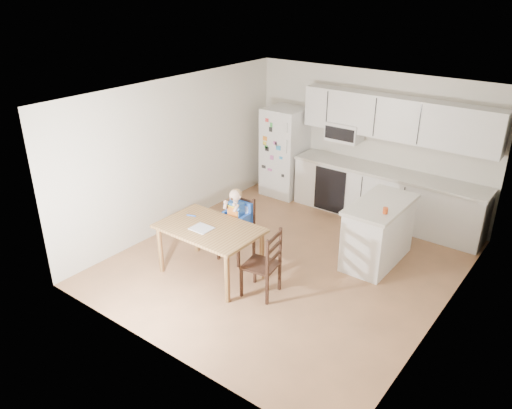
{
  "coord_description": "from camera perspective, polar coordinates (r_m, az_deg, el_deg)",
  "views": [
    {
      "loc": [
        3.52,
        -5.45,
        3.9
      ],
      "look_at": [
        -0.34,
        -0.35,
        0.98
      ],
      "focal_mm": 35.0,
      "sensor_mm": 36.0,
      "label": 1
    }
  ],
  "objects": [
    {
      "name": "red_cup",
      "position": [
        7.03,
        14.57,
        -0.68
      ],
      "size": [
        0.07,
        0.07,
        0.09
      ],
      "primitive_type": "cylinder",
      "color": "#C54314",
      "rests_on": "kitchen_island"
    },
    {
      "name": "kitchen_run",
      "position": [
        8.79,
        14.78,
        3.6
      ],
      "size": [
        3.37,
        0.62,
        2.15
      ],
      "color": "silver",
      "rests_on": "ground"
    },
    {
      "name": "toddler_spoon",
      "position": [
        7.26,
        -7.48,
        -1.25
      ],
      "size": [
        0.12,
        0.06,
        0.02
      ],
      "primitive_type": "cylinder",
      "rotation": [
        0.0,
        1.57,
        0.35
      ],
      "color": "blue",
      "rests_on": "dining_table"
    },
    {
      "name": "dining_table",
      "position": [
        6.96,
        -5.32,
        -3.34
      ],
      "size": [
        1.41,
        0.91,
        0.76
      ],
      "color": "brown",
      "rests_on": "ground"
    },
    {
      "name": "chair_side",
      "position": [
        6.54,
        1.29,
        -6.39
      ],
      "size": [
        0.48,
        0.48,
        0.95
      ],
      "rotation": [
        0.0,
        0.0,
        -1.41
      ],
      "color": "black",
      "rests_on": "ground"
    },
    {
      "name": "kitchen_island",
      "position": [
        7.57,
        13.8,
        -3.07
      ],
      "size": [
        0.68,
        1.29,
        0.95
      ],
      "color": "silver",
      "rests_on": "ground"
    },
    {
      "name": "chair_booster",
      "position": [
        7.37,
        -2.12,
        -1.39
      ],
      "size": [
        0.43,
        0.43,
        1.13
      ],
      "rotation": [
        0.0,
        0.0,
        0.02
      ],
      "color": "black",
      "rests_on": "ground"
    },
    {
      "name": "napkin",
      "position": [
        6.88,
        -6.23,
        -2.73
      ],
      "size": [
        0.28,
        0.25,
        0.01
      ],
      "primitive_type": "cube",
      "color": "#A3A3A8",
      "rests_on": "dining_table"
    },
    {
      "name": "refrigerator",
      "position": [
        9.63,
        3.3,
        6.03
      ],
      "size": [
        0.72,
        0.7,
        1.7
      ],
      "primitive_type": "cube",
      "color": "silver",
      "rests_on": "ground"
    },
    {
      "name": "room",
      "position": [
        7.38,
        6.04,
        3.37
      ],
      "size": [
        4.52,
        5.01,
        2.51
      ],
      "color": "brown",
      "rests_on": "ground"
    }
  ]
}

